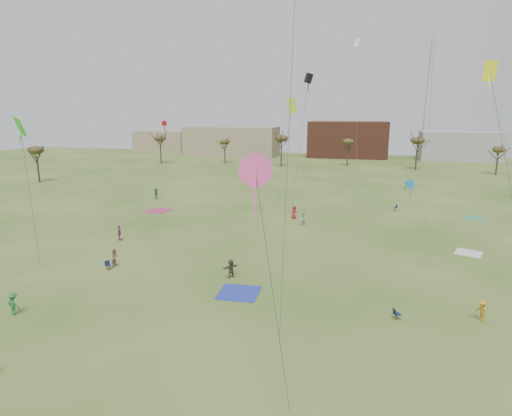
% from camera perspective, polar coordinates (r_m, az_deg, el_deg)
% --- Properties ---
extents(ground, '(260.00, 260.00, 0.00)m').
position_cam_1_polar(ground, '(33.52, -5.21, -13.72)').
color(ground, '#35571B').
rests_on(ground, ground).
extents(flyer_near_center, '(1.25, 0.89, 1.75)m').
position_cam_1_polar(flyer_near_center, '(37.25, -30.06, -11.20)').
color(flyer_near_center, '#226832').
rests_on(flyer_near_center, ground).
extents(spectator_fore_b, '(0.72, 0.91, 1.80)m').
position_cam_1_polar(spectator_fore_b, '(44.18, -18.58, -6.41)').
color(spectator_fore_b, '#846354').
rests_on(spectator_fore_b, ground).
extents(spectator_fore_c, '(1.46, 1.60, 1.78)m').
position_cam_1_polar(spectator_fore_c, '(39.28, -3.44, -8.17)').
color(spectator_fore_c, '#4D4A37').
rests_on(spectator_fore_c, ground).
extents(flyer_mid_b, '(1.02, 1.25, 1.68)m').
position_cam_1_polar(flyer_mid_b, '(35.56, 28.30, -12.19)').
color(flyer_mid_b, '#BE8B23').
rests_on(flyer_mid_b, ground).
extents(spectator_mid_d, '(0.83, 1.18, 1.86)m').
position_cam_1_polar(spectator_mid_d, '(52.72, -18.07, -3.24)').
color(spectator_mid_d, '#A04384').
rests_on(spectator_mid_d, ground).
extents(spectator_mid_e, '(1.10, 1.01, 1.81)m').
position_cam_1_polar(spectator_mid_e, '(57.18, 6.45, -1.46)').
color(spectator_mid_e, '#BEBEBE').
rests_on(spectator_mid_e, ground).
extents(flyer_far_a, '(1.23, 1.69, 1.77)m').
position_cam_1_polar(flyer_far_a, '(76.70, -13.41, 1.93)').
color(flyer_far_a, '#236B40').
rests_on(flyer_far_a, ground).
extents(flyer_far_b, '(1.02, 1.08, 1.86)m').
position_cam_1_polar(flyer_far_b, '(60.68, 5.18, -0.57)').
color(flyer_far_b, '#A71C35').
rests_on(flyer_far_b, ground).
extents(flyer_far_c, '(0.77, 1.12, 1.60)m').
position_cam_1_polar(flyer_far_c, '(88.47, 19.67, 2.89)').
color(flyer_far_c, '#1C4E84').
rests_on(flyer_far_c, ground).
extents(blanket_blue, '(3.52, 3.52, 0.03)m').
position_cam_1_polar(blanket_blue, '(36.39, -2.34, -11.44)').
color(blanket_blue, '#2737A9').
rests_on(blanket_blue, ground).
extents(blanket_cream, '(3.37, 3.37, 0.03)m').
position_cam_1_polar(blanket_cream, '(51.52, 26.90, -5.47)').
color(blanket_cream, silver).
rests_on(blanket_cream, ground).
extents(blanket_plum, '(4.24, 4.24, 0.03)m').
position_cam_1_polar(blanket_plum, '(67.21, -13.21, -0.35)').
color(blanket_plum, '#AD355B').
rests_on(blanket_plum, ground).
extents(blanket_olive, '(3.20, 3.20, 0.03)m').
position_cam_1_polar(blanket_olive, '(68.52, 27.50, -1.23)').
color(blanket_olive, '#389C6C').
rests_on(blanket_olive, ground).
extents(camp_chair_left, '(0.74, 0.73, 0.87)m').
position_cam_1_polar(camp_chair_left, '(43.71, -19.43, -7.57)').
color(camp_chair_left, '#151B3B').
rests_on(camp_chair_left, ground).
extents(camp_chair_center, '(0.70, 0.68, 0.87)m').
position_cam_1_polar(camp_chair_center, '(33.71, 18.57, -13.73)').
color(camp_chair_center, '#141E37').
rests_on(camp_chair_center, ground).
extents(camp_chair_right, '(0.71, 0.68, 0.87)m').
position_cam_1_polar(camp_chair_right, '(69.00, 18.36, -0.11)').
color(camp_chair_right, '#141A38').
rests_on(camp_chair_right, ground).
extents(kites_aloft, '(59.35, 61.54, 26.05)m').
position_cam_1_polar(kites_aloft, '(54.91, 4.41, 16.89)').
color(kites_aloft, '#F9F61A').
rests_on(kites_aloft, ground).
extents(tree_line, '(117.44, 49.32, 8.91)m').
position_cam_1_polar(tree_line, '(108.40, 7.38, 8.59)').
color(tree_line, '#3A2B1E').
rests_on(tree_line, ground).
extents(building_tan, '(32.00, 14.00, 10.00)m').
position_cam_1_polar(building_tan, '(150.50, -3.30, 9.05)').
color(building_tan, '#937F60').
rests_on(building_tan, ground).
extents(building_brick, '(26.00, 16.00, 12.00)m').
position_cam_1_polar(building_brick, '(148.56, 12.38, 9.11)').
color(building_brick, brown).
rests_on(building_brick, ground).
extents(building_grey, '(24.00, 12.00, 9.00)m').
position_cam_1_polar(building_grey, '(149.57, 25.95, 7.57)').
color(building_grey, gray).
rests_on(building_grey, ground).
extents(building_tan_west, '(20.00, 12.00, 8.00)m').
position_cam_1_polar(building_tan_west, '(168.34, -12.47, 8.83)').
color(building_tan_west, '#937F60').
rests_on(building_tan_west, ground).
extents(radio_tower, '(1.51, 1.72, 41.00)m').
position_cam_1_polar(radio_tower, '(154.53, 22.25, 13.51)').
color(radio_tower, '#9EA3A8').
rests_on(radio_tower, ground).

